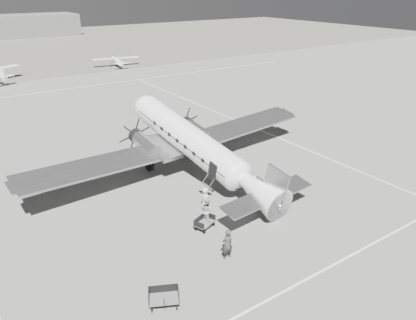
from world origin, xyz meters
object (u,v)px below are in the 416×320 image
at_px(baggage_cart_near, 205,223).
at_px(ground_crew, 227,244).
at_px(light_plane_right, 117,62).
at_px(dc3_airliner, 195,146).
at_px(ramp_agent, 207,210).
at_px(passenger, 205,198).
at_px(baggage_cart_far, 164,298).
at_px(hangar_main, 8,26).

relative_size(baggage_cart_near, ground_crew, 0.74).
height_order(light_plane_right, baggage_cart_near, light_plane_right).
xyz_separation_m(dc3_airliner, baggage_cart_near, (-4.02, -7.50, -2.36)).
relative_size(ground_crew, ramp_agent, 1.04).
xyz_separation_m(baggage_cart_near, ground_crew, (-0.70, -3.53, 0.59)).
bearing_deg(dc3_airliner, passenger, -120.02).
height_order(dc3_airliner, passenger, dc3_airliner).
relative_size(baggage_cart_far, passenger, 0.94).
relative_size(dc3_airliner, passenger, 16.42).
bearing_deg(baggage_cart_far, passenger, 70.12).
bearing_deg(hangar_main, baggage_cart_near, -94.42).
xyz_separation_m(hangar_main, baggage_cart_near, (-9.75, -126.29, -2.88)).
distance_m(hangar_main, ground_crew, 130.25).
relative_size(light_plane_right, baggage_cart_near, 6.28).
bearing_deg(baggage_cart_near, ground_crew, -122.32).
distance_m(baggage_cart_near, baggage_cart_far, 7.65).
relative_size(hangar_main, baggage_cart_far, 24.94).
height_order(baggage_cart_near, baggage_cart_far, baggage_cart_far).
distance_m(dc3_airliner, ramp_agent, 8.01).
relative_size(baggage_cart_far, ramp_agent, 0.86).
bearing_deg(passenger, baggage_cart_near, 167.78).
bearing_deg(ramp_agent, light_plane_right, -18.97).
bearing_deg(hangar_main, ground_crew, -94.60).
xyz_separation_m(hangar_main, dc3_airliner, (-5.73, -118.78, -0.51)).
bearing_deg(ground_crew, light_plane_right, -103.95).
bearing_deg(light_plane_right, baggage_cart_near, -97.07).
height_order(light_plane_right, baggage_cart_far, light_plane_right).
bearing_deg(light_plane_right, hangar_main, 107.61).
xyz_separation_m(dc3_airliner, passenger, (-2.53, -5.34, -1.90)).
xyz_separation_m(dc3_airliner, ramp_agent, (-3.46, -7.00, -1.81)).
relative_size(hangar_main, ground_crew, 20.68).
relative_size(light_plane_right, passenger, 5.30).
bearing_deg(hangar_main, light_plane_right, -82.46).
bearing_deg(ramp_agent, ground_crew, 160.45).
distance_m(hangar_main, ramp_agent, 126.14).
relative_size(light_plane_right, baggage_cart_far, 5.61).
bearing_deg(light_plane_right, dc3_airliner, -95.35).
distance_m(dc3_airliner, baggage_cart_far, 16.04).
bearing_deg(hangar_main, dc3_airliner, -92.76).
bearing_deg(baggage_cart_far, ramp_agent, 66.40).
distance_m(hangar_main, baggage_cart_far, 132.16).
bearing_deg(ground_crew, passenger, -108.23).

